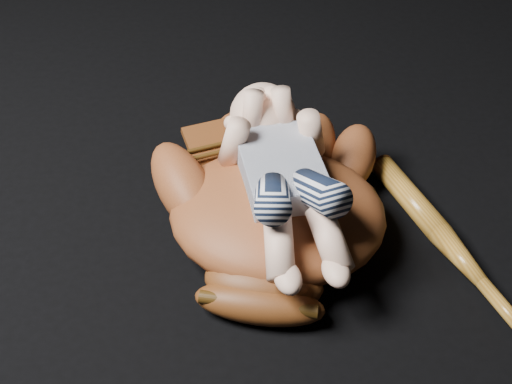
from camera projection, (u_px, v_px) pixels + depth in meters
baseball_glove at (278, 205)px, 1.13m from camera, size 0.49×0.53×0.14m
newborn_baby at (286, 175)px, 1.08m from camera, size 0.22×0.41×0.16m
baseball_bat at (449, 244)px, 1.14m from camera, size 0.15×0.40×0.04m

